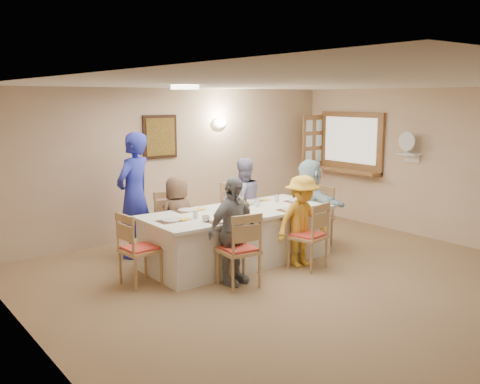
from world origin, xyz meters
TOP-DOWN VIEW (x-y plane):
  - ground at (0.00, 0.00)m, footprint 7.00×7.00m
  - room_walls at (0.00, 0.00)m, footprint 7.00×7.00m
  - wall_picture at (-0.30, 3.46)m, footprint 0.62×0.05m
  - wall_sconce at (0.90, 3.44)m, footprint 0.26×0.09m
  - ceiling_light at (-1.00, 1.50)m, footprint 0.36×0.36m
  - serving_hatch at (3.21, 2.40)m, footprint 0.06×1.50m
  - hatch_sill at (3.09, 2.40)m, footprint 0.30×1.50m
  - shutter_door at (2.95, 3.16)m, footprint 0.55×0.04m
  - fan_shelf at (3.13, 1.05)m, footprint 0.22×0.36m
  - desk_fan at (3.10, 1.05)m, footprint 0.30×0.30m
  - dining_table at (-0.14, 1.52)m, footprint 2.77×1.17m
  - chair_back_left at (-0.74, 2.32)m, footprint 0.49×0.49m
  - chair_back_right at (0.46, 2.32)m, footprint 0.54×0.54m
  - chair_front_left at (-0.74, 0.72)m, footprint 0.51×0.51m
  - chair_front_right at (0.46, 0.72)m, footprint 0.53×0.53m
  - chair_left_end at (-1.69, 1.52)m, footprint 0.49×0.49m
  - chair_right_end at (1.41, 1.52)m, footprint 0.52×0.52m
  - diner_back_left at (-0.74, 2.20)m, footprint 0.65×0.47m
  - diner_back_right at (0.46, 2.20)m, footprint 0.86×0.76m
  - diner_front_left at (-0.74, 0.84)m, footprint 0.92×0.60m
  - diner_front_right at (0.46, 0.84)m, footprint 0.91×0.62m
  - diner_right_end at (1.28, 1.52)m, footprint 1.43×0.82m
  - caregiver at (-1.19, 2.67)m, footprint 1.04×1.00m
  - placemat_fl at (-0.74, 1.10)m, footprint 0.35×0.26m
  - plate_fl at (-0.74, 1.10)m, footprint 0.23×0.23m
  - napkin_fl at (-0.56, 1.05)m, footprint 0.13×0.13m
  - placemat_fr at (0.46, 1.10)m, footprint 0.33×0.25m
  - plate_fr at (0.46, 1.10)m, footprint 0.23×0.23m
  - napkin_fr at (0.64, 1.05)m, footprint 0.15×0.15m
  - placemat_bl at (-0.74, 1.94)m, footprint 0.34×0.25m
  - plate_bl at (-0.74, 1.94)m, footprint 0.25×0.25m
  - napkin_bl at (-0.56, 1.89)m, footprint 0.15×0.15m
  - placemat_br at (0.46, 1.94)m, footprint 0.32×0.24m
  - plate_br at (0.46, 1.94)m, footprint 0.22×0.22m
  - napkin_br at (0.64, 1.89)m, footprint 0.15×0.15m
  - placemat_le at (-1.24, 1.52)m, footprint 0.33×0.25m
  - plate_le at (-1.24, 1.52)m, footprint 0.24×0.24m
  - napkin_le at (-1.06, 1.47)m, footprint 0.13×0.13m
  - placemat_re at (0.98, 1.52)m, footprint 0.34×0.25m
  - plate_re at (0.98, 1.52)m, footprint 0.23×0.23m
  - napkin_re at (1.16, 1.47)m, footprint 0.15×0.15m
  - teacup_a at (-0.90, 1.21)m, footprint 0.18×0.18m
  - teacup_b at (0.27, 2.00)m, footprint 0.17×0.17m
  - bowl_a at (-0.35, 1.27)m, footprint 0.39×0.39m
  - bowl_b at (0.24, 1.76)m, footprint 0.28×0.28m
  - condiment_ketchup at (-0.23, 1.57)m, footprint 0.10×0.10m
  - condiment_brown at (-0.12, 1.59)m, footprint 0.14×0.15m
  - condiment_malt at (-0.01, 1.52)m, footprint 0.16×0.16m
  - drinking_glass at (-0.29, 1.57)m, footprint 0.07×0.07m

SIDE VIEW (x-z plane):
  - ground at x=0.00m, z-range 0.00..0.00m
  - dining_table at x=-0.14m, z-range 0.00..0.76m
  - chair_front_right at x=0.46m, z-range 0.00..0.94m
  - chair_left_end at x=-1.69m, z-range 0.00..0.94m
  - chair_right_end at x=1.41m, z-range 0.00..0.95m
  - chair_front_left at x=-0.74m, z-range 0.00..0.96m
  - chair_back_left at x=-0.74m, z-range 0.00..0.97m
  - chair_back_right at x=0.46m, z-range 0.00..0.99m
  - diner_back_left at x=-0.74m, z-range 0.00..1.23m
  - diner_front_right at x=0.46m, z-range 0.00..1.29m
  - diner_front_left at x=-0.74m, z-range 0.00..1.38m
  - diner_right_end at x=1.28m, z-range 0.00..1.40m
  - diner_back_right at x=0.46m, z-range 0.00..1.41m
  - placemat_fl at x=-0.74m, z-range 0.76..0.77m
  - placemat_fr at x=0.46m, z-range 0.76..0.77m
  - placemat_bl at x=-0.74m, z-range 0.76..0.77m
  - placemat_br at x=0.46m, z-range 0.76..0.77m
  - placemat_le at x=-1.24m, z-range 0.76..0.77m
  - placemat_re at x=0.98m, z-range 0.76..0.77m
  - napkin_fl at x=-0.56m, z-range 0.77..0.77m
  - napkin_fr at x=0.64m, z-range 0.77..0.77m
  - napkin_bl at x=-0.56m, z-range 0.77..0.77m
  - napkin_br at x=0.64m, z-range 0.77..0.77m
  - napkin_le at x=-1.06m, z-range 0.77..0.77m
  - napkin_re at x=1.16m, z-range 0.77..0.77m
  - plate_fl at x=-0.74m, z-range 0.77..0.78m
  - plate_fr at x=0.46m, z-range 0.77..0.78m
  - plate_bl at x=-0.74m, z-range 0.77..0.78m
  - plate_br at x=0.46m, z-range 0.77..0.78m
  - plate_le at x=-1.24m, z-range 0.77..0.78m
  - plate_re at x=0.98m, z-range 0.77..0.78m
  - bowl_b at x=0.24m, z-range 0.76..0.81m
  - bowl_a at x=-0.35m, z-range 0.76..0.82m
  - teacup_a at x=-0.90m, z-range 0.76..0.84m
  - teacup_b at x=0.27m, z-range 0.76..0.85m
  - drinking_glass at x=-0.29m, z-range 0.77..0.87m
  - condiment_malt at x=-0.01m, z-range 0.76..0.92m
  - condiment_brown at x=-0.12m, z-range 0.76..0.94m
  - condiment_ketchup at x=-0.23m, z-range 0.76..0.98m
  - caregiver at x=-1.19m, z-range 0.00..1.85m
  - hatch_sill at x=3.09m, z-range 0.95..1.00m
  - fan_shelf at x=3.13m, z-range 1.39..1.41m
  - serving_hatch at x=3.21m, z-range 0.92..2.08m
  - shutter_door at x=2.95m, z-range 1.00..2.00m
  - room_walls at x=0.00m, z-range -1.99..5.01m
  - desk_fan at x=3.10m, z-range 1.41..1.69m
  - wall_picture at x=-0.30m, z-range 1.34..2.06m
  - wall_sconce at x=0.90m, z-range 1.81..1.99m
  - ceiling_light at x=-1.00m, z-range 2.45..2.50m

